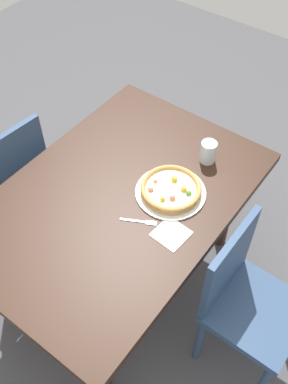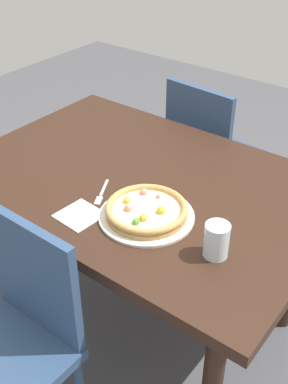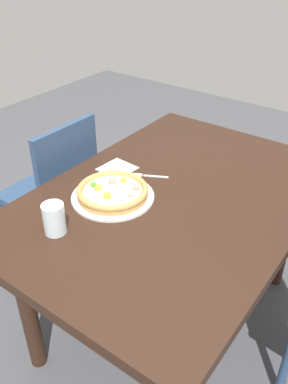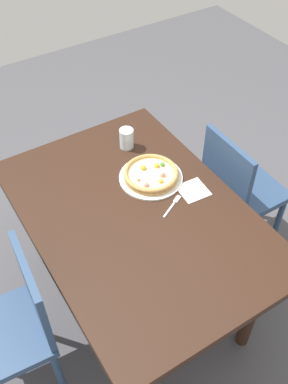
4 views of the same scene
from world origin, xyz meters
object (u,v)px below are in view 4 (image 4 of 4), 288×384
(plate, at_px, (151,177))
(pizza, at_px, (151,174))
(fork, at_px, (173,204))
(napkin, at_px, (193,190))
(chair_near, at_px, (15,325))
(chair_far, at_px, (238,189))
(drinking_glass, at_px, (127,138))
(dining_table, at_px, (137,224))

(plate, relative_size, pizza, 1.16)
(fork, xyz_separation_m, napkin, (-0.03, 0.14, -0.00))
(chair_near, height_order, fork, chair_near)
(chair_near, distance_m, napkin, 1.06)
(chair_far, xyz_separation_m, drinking_glass, (-0.43, -0.49, 0.30))
(chair_far, bearing_deg, plate, -104.51)
(plate, relative_size, napkin, 2.37)
(plate, xyz_separation_m, drinking_glass, (-0.29, 0.02, 0.05))
(chair_far, xyz_separation_m, fork, (0.08, -0.53, 0.24))
(dining_table, relative_size, drinking_glass, 12.34)
(chair_near, relative_size, napkin, 6.37)
(drinking_glass, distance_m, napkin, 0.49)
(pizza, relative_size, drinking_glass, 2.47)
(plate, xyz_separation_m, napkin, (0.19, 0.13, -0.00))
(pizza, xyz_separation_m, napkin, (0.19, 0.13, -0.03))
(dining_table, relative_size, chair_far, 1.60)
(chair_near, xyz_separation_m, chair_far, (-0.13, 1.41, 0.00))
(dining_table, relative_size, napkin, 10.21)
(fork, distance_m, drinking_glass, 0.51)
(drinking_glass, xyz_separation_m, napkin, (0.48, 0.11, -0.06))
(plate, bearing_deg, pizza, 49.22)
(fork, xyz_separation_m, drinking_glass, (-0.50, 0.03, 0.06))
(pizza, relative_size, fork, 1.86)
(plate, bearing_deg, chair_far, 74.97)
(plate, relative_size, fork, 2.16)
(plate, xyz_separation_m, fork, (0.22, -0.01, -0.00))
(plate, distance_m, pizza, 0.03)
(fork, bearing_deg, dining_table, 136.88)
(chair_far, relative_size, pizza, 3.12)
(napkin, bearing_deg, dining_table, -94.25)
(chair_near, distance_m, chair_far, 1.42)
(pizza, distance_m, drinking_glass, 0.29)
(plate, height_order, fork, plate)
(napkin, bearing_deg, plate, -144.89)
(chair_far, relative_size, plate, 2.68)
(dining_table, bearing_deg, chair_far, 92.18)
(pizza, height_order, drinking_glass, drinking_glass)
(chair_far, height_order, fork, chair_far)
(fork, relative_size, napkin, 1.10)
(dining_table, xyz_separation_m, plate, (-0.17, 0.19, 0.09))
(pizza, distance_m, fork, 0.22)
(chair_far, distance_m, plate, 0.59)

